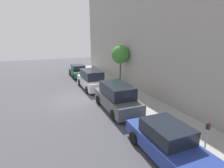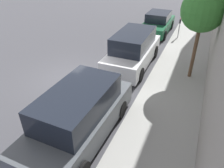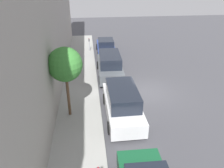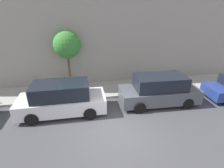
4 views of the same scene
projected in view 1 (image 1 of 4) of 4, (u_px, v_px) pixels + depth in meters
ground_plane at (76, 100)px, 14.87m from camera, size 60.00×60.00×0.00m
sidewalk at (126, 92)px, 16.68m from camera, size 2.65×32.00×0.15m
building_facade at (150, 32)px, 16.11m from camera, size 2.00×32.00×11.20m
parked_sedan_nearest at (167, 142)px, 7.71m from camera, size 1.92×4.53×1.54m
parked_minivan_second at (117, 97)px, 12.74m from camera, size 2.02×4.94×1.90m
parked_minivan_third at (92, 80)px, 17.95m from camera, size 2.02×4.91×1.90m
parked_sedan_fourth at (78, 71)px, 23.39m from camera, size 1.92×4.52×1.54m
parking_meter_near at (207, 134)px, 7.80m from camera, size 0.11×0.15×1.41m
parking_meter_far at (93, 69)px, 23.16m from camera, size 0.11×0.15×1.35m
street_tree at (121, 55)px, 18.21m from camera, size 1.90×1.90×4.18m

